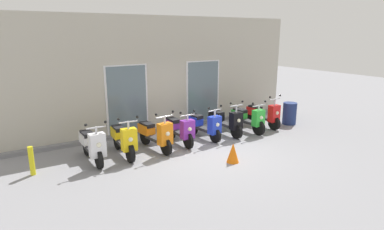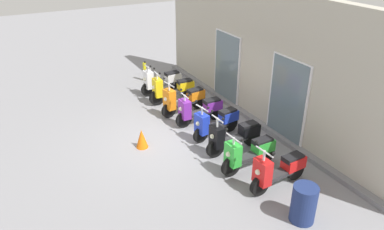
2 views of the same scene
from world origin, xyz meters
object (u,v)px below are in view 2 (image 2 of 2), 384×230
at_px(scooter_red, 278,170).
at_px(trash_bin, 304,204).
at_px(scooter_yellow, 172,89).
at_px(curb_bollard, 145,72).
at_px(scooter_blue, 216,122).
at_px(scooter_green, 249,153).
at_px(traffic_cone, 142,139).
at_px(scooter_white, 161,81).
at_px(scooter_orange, 183,99).
at_px(scooter_black, 234,135).
at_px(scooter_purple, 200,109).

relative_size(scooter_red, trash_bin, 1.93).
bearing_deg(scooter_yellow, curb_bollard, -178.25).
height_order(scooter_blue, scooter_green, scooter_blue).
relative_size(scooter_red, traffic_cone, 2.95).
distance_m(scooter_white, trash_bin, 7.12).
bearing_deg(trash_bin, traffic_cone, -156.42).
relative_size(scooter_yellow, scooter_red, 1.07).
bearing_deg(curb_bollard, scooter_blue, 1.40).
bearing_deg(scooter_orange, scooter_white, 178.42).
bearing_deg(scooter_blue, scooter_black, 0.58).
height_order(traffic_cone, curb_bollard, curb_bollard).
distance_m(scooter_yellow, scooter_purple, 1.77).
xyz_separation_m(trash_bin, curb_bollard, (-8.55, 0.11, -0.05)).
height_order(scooter_orange, trash_bin, scooter_orange).
bearing_deg(scooter_black, traffic_cone, -122.73).
distance_m(scooter_black, scooter_red, 1.71).
height_order(scooter_orange, scooter_blue, scooter_orange).
bearing_deg(scooter_yellow, scooter_black, 0.98).
xyz_separation_m(traffic_cone, curb_bollard, (-4.49, 1.88, 0.09)).
distance_m(scooter_purple, scooter_blue, 0.89).
bearing_deg(scooter_orange, scooter_yellow, 175.70).
height_order(scooter_black, traffic_cone, scooter_black).
xyz_separation_m(traffic_cone, trash_bin, (4.05, 1.77, 0.14)).
bearing_deg(scooter_yellow, trash_bin, -1.63).
bearing_deg(scooter_blue, scooter_yellow, -178.89).
relative_size(scooter_purple, curb_bollard, 2.22).
distance_m(scooter_orange, traffic_cone, 2.30).
bearing_deg(scooter_blue, scooter_purple, -179.36).
bearing_deg(traffic_cone, scooter_yellow, 138.78).
bearing_deg(trash_bin, scooter_blue, 176.36).
relative_size(scooter_yellow, scooter_black, 1.00).
bearing_deg(scooter_red, scooter_orange, -178.07).
height_order(scooter_blue, traffic_cone, scooter_blue).
bearing_deg(scooter_white, scooter_blue, 1.17).
bearing_deg(scooter_green, curb_bollard, 179.88).
height_order(scooter_yellow, scooter_blue, scooter_yellow).
bearing_deg(curb_bollard, traffic_cone, -22.69).
height_order(scooter_yellow, curb_bollard, scooter_yellow).
bearing_deg(scooter_black, curb_bollard, -178.72).
relative_size(scooter_white, traffic_cone, 2.99).
bearing_deg(scooter_white, curb_bollard, -178.03).
height_order(scooter_purple, scooter_black, scooter_black).
bearing_deg(scooter_yellow, scooter_purple, 1.35).
relative_size(scooter_orange, scooter_red, 1.04).
distance_m(scooter_white, curb_bollard, 1.43).
xyz_separation_m(scooter_white, scooter_yellow, (0.85, 0.02, -0.01)).
distance_m(scooter_black, traffic_cone, 2.40).
height_order(scooter_green, trash_bin, scooter_green).
bearing_deg(scooter_purple, trash_bin, -2.79).
height_order(scooter_yellow, scooter_red, scooter_red).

